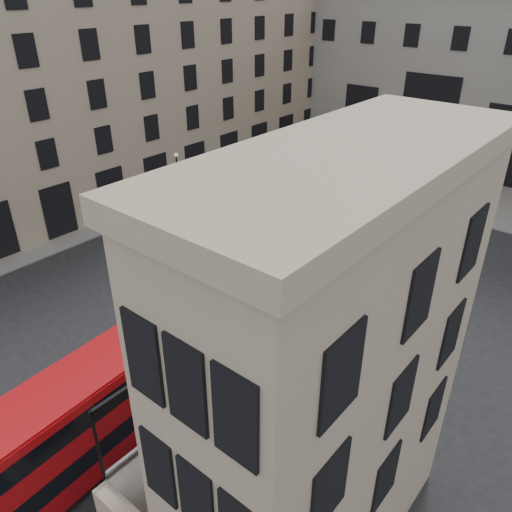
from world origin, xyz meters
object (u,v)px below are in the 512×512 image
Objects in this scene: traffic_light_near at (280,268)px; cafe_table_far at (272,349)px; cyclist at (194,279)px; pedestrian_b at (339,185)px; car_b at (347,198)px; pedestrian_a at (293,178)px; bus_near at (55,437)px; street_lamp_b at (375,166)px; car_a at (293,225)px; pedestrian_c at (457,191)px; cafe_chair_a at (189,481)px; bicycle at (312,266)px; cafe_table_near at (188,426)px; car_c at (288,179)px; cafe_chair_b at (254,421)px; bus_far at (359,156)px; cafe_chair_c at (277,412)px; cafe_table_mid at (221,387)px; street_lamp_a at (178,185)px; pedestrian_e at (168,204)px; cafe_chair_d at (319,364)px; traffic_light_far at (266,162)px; pedestrian_d at (440,210)px.

cafe_table_far reaches higher than traffic_light_near.
cyclist is 0.95× the size of pedestrian_b.
car_b is 6.67m from pedestrian_a.
bus_near is 2.69× the size of car_b.
car_a is (-0.12, -13.38, -1.65)m from street_lamp_b.
pedestrian_c is 1.80× the size of cafe_chair_a.
cafe_table_far reaches higher than cyclist.
pedestrian_c is (0.94, 41.18, -1.88)m from bus_near.
cafe_chair_a reaches higher than cyclist.
bicycle is 1.13× the size of cyclist.
cyclist is at bearing 136.25° from cafe_table_near.
cafe_chair_a reaches higher than bus_near.
car_c is 2.72× the size of pedestrian_b.
bicycle is 2.24× the size of cafe_chair_b.
traffic_light_near is at bearing -72.28° from bus_far.
bus_near reaches higher than car_a.
car_c is 17.43m from bicycle.
cafe_chair_c reaches higher than bus_far.
street_lamp_b is 18.31m from bicycle.
pedestrian_a is at bearing 121.37° from cafe_table_mid.
street_lamp_a is (-16.00, 6.00, -0.03)m from traffic_light_near.
pedestrian_e is 28.05m from cafe_chair_d.
pedestrian_c is 33.95m from cafe_chair_d.
pedestrian_c is at bearing -148.52° from car_c.
cyclist is 20.80m from pedestrian_a.
cafe_table_far reaches higher than street_lamp_b.
traffic_light_far is 4.36× the size of cafe_chair_b.
cyclist is 19.02m from cafe_chair_a.
cafe_table_mid is (4.91, 4.35, 2.40)m from bus_near.
traffic_light_far is at bearing 38.10° from car_c.
pedestrian_c is 37.79m from cafe_chair_b.
pedestrian_a is 32.62m from cafe_chair_d.
cafe_chair_d reaches higher than street_lamp_b.
car_c is at bearing 128.56° from cafe_chair_d.
pedestrian_b is at bearing 86.87° from car_a.
pedestrian_d is at bearing 101.06° from cafe_chair_d.
street_lamp_b reaches higher than pedestrian_a.
car_b is 2.32× the size of bicycle.
cafe_table_near reaches higher than cafe_table_mid.
cafe_chair_d reaches higher than bus_near.
car_c is (-13.63, 33.70, -1.98)m from bus_near.
bus_far is 13.60× the size of cafe_chair_a.
bicycle is 16.91m from pedestrian_a.
street_lamp_a is 6.31× the size of cafe_table_near.
pedestrian_a is 34.53m from cafe_table_mid.
pedestrian_e is at bearing 146.70° from cafe_chair_c.
car_a is 6.36m from bicycle.
street_lamp_a is 30.66m from cafe_table_near.
car_c is at bearing 122.27° from cafe_table_mid.
cafe_chair_a is at bearing -54.75° from traffic_light_far.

